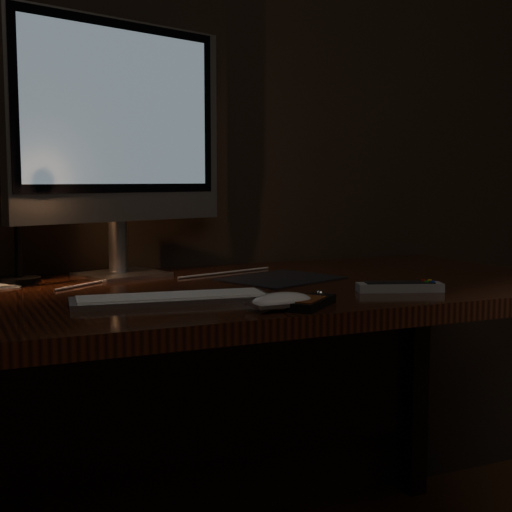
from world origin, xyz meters
name	(u,v)px	position (x,y,z in m)	size (l,w,h in m)	color
desk	(221,337)	(0.00, 1.93, 0.62)	(1.60, 0.75, 0.75)	#3B1A0D
monitor	(119,127)	(-0.18, 2.11, 1.11)	(0.56, 0.23, 0.61)	silver
keyboard	(172,298)	(-0.19, 1.71, 0.76)	(0.38, 0.11, 0.01)	silver
mousepad	(281,279)	(0.14, 1.91, 0.75)	(0.26, 0.21, 0.00)	black
mouse	(282,304)	(-0.03, 1.55, 0.76)	(0.12, 0.06, 0.02)	white
media_remote	(312,302)	(0.03, 1.55, 0.76)	(0.14, 0.13, 0.03)	black
tv_remote	(400,287)	(0.29, 1.64, 0.76)	(0.18, 0.10, 0.02)	#9B9DA0
desk_lamp	(27,189)	(-0.40, 2.06, 0.96)	(0.15, 0.16, 0.32)	black
cable	(168,277)	(-0.09, 2.03, 0.75)	(0.01, 0.01, 0.60)	white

